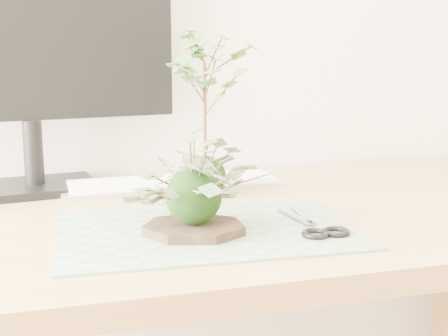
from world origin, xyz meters
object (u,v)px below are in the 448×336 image
at_px(ivy_kokedama, 193,171).
at_px(desk, 211,259).
at_px(monitor, 27,41).
at_px(maple_kokedama, 205,74).
at_px(keyboard, 172,183).

bearing_deg(ivy_kokedama, desk, 63.92).
relative_size(ivy_kokedama, monitor, 0.52).
distance_m(desk, ivy_kokedama, 0.24).
xyz_separation_m(ivy_kokedama, maple_kokedama, (0.08, 0.24, 0.14)).
distance_m(desk, maple_kokedama, 0.35).
height_order(ivy_kokedama, monitor, monitor).
height_order(desk, maple_kokedama, maple_kokedama).
bearing_deg(keyboard, monitor, 168.26).
bearing_deg(maple_kokedama, keyboard, 113.69).
height_order(maple_kokedama, monitor, monitor).
height_order(maple_kokedama, keyboard, maple_kokedama).
relative_size(maple_kokedama, keyboard, 0.74).
xyz_separation_m(maple_kokedama, keyboard, (-0.05, 0.10, -0.23)).
height_order(keyboard, monitor, monitor).
relative_size(desk, monitor, 2.67).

